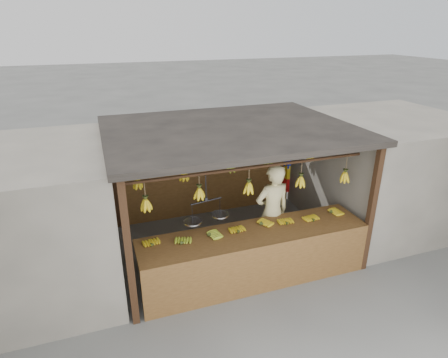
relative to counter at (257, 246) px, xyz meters
name	(u,v)px	position (x,y,z in m)	size (l,w,h in m)	color
ground	(229,245)	(-0.04, 1.23, -0.72)	(80.00, 80.00, 0.00)	#5B5B57
stall	(223,145)	(-0.04, 1.56, 1.25)	(4.30, 3.30, 2.40)	black
neighbor_left	(15,224)	(-3.64, 1.23, 0.43)	(3.00, 3.00, 2.30)	slate
neighbor_right	(385,169)	(3.56, 1.23, 0.43)	(3.00, 3.00, 2.30)	slate
counter	(257,246)	(0.00, 0.00, 0.00)	(3.85, 0.88, 0.96)	brown
hanging_bananas	(230,168)	(-0.04, 1.23, 0.92)	(3.57, 2.24, 0.39)	gold
balance_scale	(206,216)	(-0.79, 0.23, 0.57)	(0.75, 0.36, 0.77)	black
vendor	(272,212)	(0.57, 0.63, 0.20)	(0.67, 0.44, 1.84)	beige
bag_bundles	(287,165)	(1.90, 2.58, 0.26)	(0.08, 0.26, 1.30)	#199926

